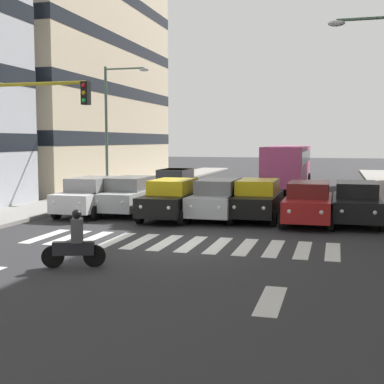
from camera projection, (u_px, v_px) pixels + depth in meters
name	position (u px, v px, depth m)	size (l,w,h in m)	color
ground_plane	(179.00, 243.00, 17.48)	(180.00, 180.00, 0.00)	#2D2D30
crosswalk_markings	(179.00, 243.00, 17.47)	(10.35, 2.80, 0.01)	silver
lane_arrow_0	(271.00, 300.00, 11.22)	(0.50, 2.20, 0.01)	silver
car_0	(356.00, 203.00, 21.35)	(2.02, 4.44, 1.72)	black
car_1	(308.00, 203.00, 21.37)	(2.02, 4.44, 1.72)	maroon
car_2	(257.00, 199.00, 22.58)	(2.02, 4.44, 1.72)	black
car_3	(217.00, 199.00, 22.72)	(2.02, 4.44, 1.72)	#B2B7BC
car_4	(172.00, 199.00, 22.69)	(2.02, 4.44, 1.72)	black
car_5	(130.00, 195.00, 24.32)	(2.02, 4.44, 1.72)	#B2B7BC
car_6	(91.00, 196.00, 24.02)	(2.02, 4.44, 1.72)	silver
car_row2_0	(175.00, 183.00, 30.94)	(2.02, 4.44, 1.72)	#474C51
car_row2_1	(175.00, 183.00, 31.10)	(2.02, 4.44, 1.72)	gold
bus_behind_traffic	(288.00, 163.00, 36.31)	(2.78, 10.50, 3.00)	#DB5193
motorcycle_with_rider	(75.00, 244.00, 14.10)	(1.63, 0.68, 1.57)	black
traffic_light_gantry	(13.00, 132.00, 18.21)	(4.20, 0.36, 5.50)	#AD991E
street_lamp_right	(113.00, 118.00, 30.59)	(2.74, 0.28, 7.49)	#4C6B56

